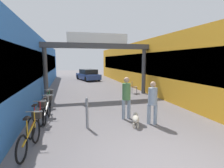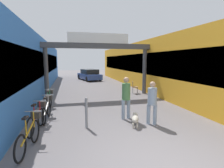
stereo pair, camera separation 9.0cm
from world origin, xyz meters
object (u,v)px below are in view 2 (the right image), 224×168
at_px(pedestrian_companion, 126,95).
at_px(bollard_post_metal, 86,113).
at_px(bicycle_orange_nearest, 30,134).
at_px(bicycle_green_farthest, 49,101).
at_px(bicycle_red_second, 37,118).
at_px(bicycle_silver_third, 47,109).
at_px(pedestrian_with_dog, 152,100).
at_px(parked_car_blue, 89,75).
at_px(dog_on_leash, 135,119).
at_px(cafe_chair_wood_nearer, 134,86).

distance_m(pedestrian_companion, bollard_post_metal, 1.83).
height_order(bicycle_orange_nearest, bicycle_green_farthest, same).
xyz_separation_m(pedestrian_companion, bicycle_red_second, (-3.34, -0.42, -0.56)).
bearing_deg(bicycle_silver_third, bicycle_green_farthest, 93.25).
height_order(pedestrian_with_dog, bollard_post_metal, pedestrian_with_dog).
relative_size(bicycle_red_second, bicycle_green_farthest, 0.99).
height_order(bicycle_orange_nearest, bollard_post_metal, bollard_post_metal).
bearing_deg(pedestrian_with_dog, parked_car_blue, 92.25).
xyz_separation_m(bollard_post_metal, parked_car_blue, (1.82, 15.18, 0.08)).
bearing_deg(bicycle_green_farthest, parked_car_blue, 74.79).
relative_size(pedestrian_with_dog, bicycle_orange_nearest, 0.97).
distance_m(pedestrian_companion, bicycle_silver_third, 3.26).
xyz_separation_m(pedestrian_with_dog, bicycle_silver_third, (-3.89, 1.49, -0.49)).
height_order(pedestrian_companion, dog_on_leash, pedestrian_companion).
xyz_separation_m(bicycle_red_second, bollard_post_metal, (1.67, -0.19, 0.13)).
bearing_deg(bicycle_green_farthest, bicycle_silver_third, -86.75).
height_order(bicycle_silver_third, parked_car_blue, parked_car_blue).
bearing_deg(dog_on_leash, bollard_post_metal, 172.05).
distance_m(pedestrian_companion, cafe_chair_wood_nearer, 5.72).
height_order(pedestrian_companion, bicycle_silver_third, pedestrian_companion).
distance_m(bicycle_green_farthest, cafe_chair_wood_nearer, 6.34).
bearing_deg(cafe_chair_wood_nearer, dog_on_leash, -110.46).
relative_size(pedestrian_with_dog, bicycle_silver_third, 0.97).
height_order(pedestrian_companion, bicycle_green_farthest, pedestrian_companion).
height_order(bicycle_green_farthest, cafe_chair_wood_nearer, bicycle_green_farthest).
height_order(cafe_chair_wood_nearer, parked_car_blue, parked_car_blue).
xyz_separation_m(bicycle_silver_third, bollard_post_metal, (1.47, -1.28, 0.13)).
bearing_deg(pedestrian_companion, bicycle_red_second, -172.77).
relative_size(dog_on_leash, bicycle_silver_third, 0.39).
distance_m(bollard_post_metal, parked_car_blue, 15.29).
height_order(dog_on_leash, bicycle_silver_third, bicycle_silver_third).
distance_m(bicycle_silver_third, bicycle_green_farthest, 1.50).
xyz_separation_m(pedestrian_companion, bicycle_orange_nearest, (-3.31, -1.75, -0.56)).
bearing_deg(cafe_chair_wood_nearer, bicycle_red_second, -135.29).
distance_m(pedestrian_with_dog, bicycle_silver_third, 4.20).
xyz_separation_m(bicycle_orange_nearest, bollard_post_metal, (1.63, 1.14, 0.13)).
xyz_separation_m(bicycle_red_second, parked_car_blue, (3.48, 14.99, 0.21)).
distance_m(pedestrian_with_dog, pedestrian_companion, 1.12).
height_order(pedestrian_companion, parked_car_blue, pedestrian_companion).
relative_size(bicycle_orange_nearest, bicycle_green_farthest, 0.99).
distance_m(dog_on_leash, bollard_post_metal, 1.79).
relative_size(bollard_post_metal, parked_car_blue, 0.26).
distance_m(bicycle_silver_third, parked_car_blue, 14.29).
bearing_deg(parked_car_blue, cafe_chair_wood_nearer, -76.83).
distance_m(pedestrian_companion, bicycle_red_second, 3.41).
distance_m(bicycle_orange_nearest, bicycle_red_second, 1.33).
height_order(dog_on_leash, bicycle_orange_nearest, bicycle_orange_nearest).
relative_size(pedestrian_companion, bicycle_red_second, 1.03).
bearing_deg(bollard_post_metal, bicycle_red_second, 173.51).
bearing_deg(bicycle_orange_nearest, bicycle_red_second, 91.48).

